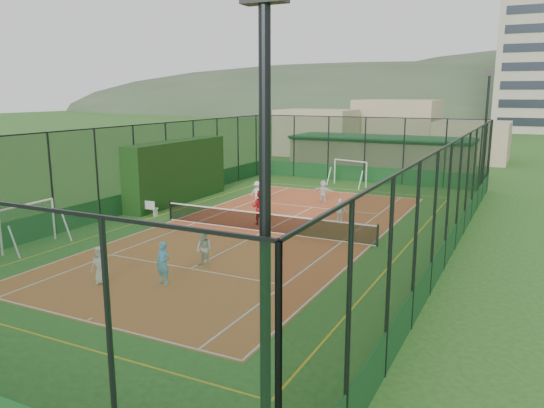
% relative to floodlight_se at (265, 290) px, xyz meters
% --- Properties ---
extents(ground, '(300.00, 300.00, 0.00)m').
position_rel_floodlight_se_xyz_m(ground, '(-8.60, 16.60, -4.12)').
color(ground, '#28541C').
rests_on(ground, ground).
extents(court_slab, '(11.17, 23.97, 0.01)m').
position_rel_floodlight_se_xyz_m(court_slab, '(-8.60, 16.60, -4.12)').
color(court_slab, '#AF4326').
rests_on(court_slab, ground).
extents(tennis_net, '(11.67, 0.12, 1.06)m').
position_rel_floodlight_se_xyz_m(tennis_net, '(-8.60, 16.60, -3.59)').
color(tennis_net, black).
rests_on(tennis_net, ground).
extents(perimeter_fence, '(18.12, 34.12, 5.00)m').
position_rel_floodlight_se_xyz_m(perimeter_fence, '(-8.60, 16.60, -1.62)').
color(perimeter_fence, black).
rests_on(perimeter_fence, ground).
extents(floodlight_se, '(0.60, 0.26, 8.25)m').
position_rel_floodlight_se_xyz_m(floodlight_se, '(0.00, 0.00, 0.00)').
color(floodlight_se, black).
rests_on(floodlight_se, ground).
extents(floodlight_ne, '(0.60, 0.26, 8.25)m').
position_rel_floodlight_se_xyz_m(floodlight_ne, '(0.00, 33.20, 0.00)').
color(floodlight_ne, black).
rests_on(floodlight_ne, ground).
extents(clubhouse, '(15.20, 7.20, 3.15)m').
position_rel_floodlight_se_xyz_m(clubhouse, '(-8.60, 38.60, -2.55)').
color(clubhouse, tan).
rests_on(clubhouse, ground).
extents(distant_hills, '(200.00, 60.00, 24.00)m').
position_rel_floodlight_se_xyz_m(distant_hills, '(-8.60, 166.60, -4.12)').
color(distant_hills, '#384C33').
rests_on(distant_hills, ground).
extents(hedge_left, '(1.34, 8.90, 3.89)m').
position_rel_floodlight_se_xyz_m(hedge_left, '(-16.90, 20.75, -2.18)').
color(hedge_left, black).
rests_on(hedge_left, ground).
extents(white_bench, '(1.63, 0.54, 0.90)m').
position_rel_floodlight_se_xyz_m(white_bench, '(-16.40, 16.89, -3.67)').
color(white_bench, white).
rests_on(white_bench, ground).
extents(futsal_goal_near, '(3.06, 1.01, 1.95)m').
position_rel_floodlight_se_xyz_m(futsal_goal_near, '(-16.88, 9.52, -3.15)').
color(futsal_goal_near, white).
rests_on(futsal_goal_near, ground).
extents(futsal_goal_far, '(3.02, 1.58, 1.87)m').
position_rel_floodlight_se_xyz_m(futsal_goal_far, '(-9.01, 31.41, -3.19)').
color(futsal_goal_far, white).
rests_on(futsal_goal_far, ground).
extents(child_near_left, '(0.80, 0.68, 1.39)m').
position_rel_floodlight_se_xyz_m(child_near_left, '(-10.54, 7.39, -3.42)').
color(child_near_left, silver).
rests_on(child_near_left, court_slab).
extents(child_near_mid, '(0.61, 0.42, 1.59)m').
position_rel_floodlight_se_xyz_m(child_near_mid, '(-8.46, 8.36, -3.32)').
color(child_near_mid, '#53AFEC').
rests_on(child_near_mid, court_slab).
extents(child_near_right, '(0.78, 0.65, 1.44)m').
position_rel_floodlight_se_xyz_m(child_near_right, '(-8.26, 10.71, -3.39)').
color(child_near_right, silver).
rests_on(child_near_right, court_slab).
extents(child_far_left, '(0.96, 0.57, 1.46)m').
position_rel_floodlight_se_xyz_m(child_far_left, '(-11.99, 22.27, -3.38)').
color(child_far_left, white).
rests_on(child_far_left, court_slab).
extents(child_far_right, '(0.86, 0.45, 1.40)m').
position_rel_floodlight_se_xyz_m(child_far_right, '(-5.67, 19.65, -3.41)').
color(child_far_right, white).
rests_on(child_far_right, court_slab).
extents(child_far_back, '(1.33, 0.48, 1.41)m').
position_rel_floodlight_se_xyz_m(child_far_back, '(-8.57, 24.71, -3.41)').
color(child_far_back, white).
rests_on(child_far_back, court_slab).
extents(coach, '(0.99, 0.82, 1.85)m').
position_rel_floodlight_se_xyz_m(coach, '(-9.47, 17.80, -3.19)').
color(coach, '#B11218').
rests_on(coach, court_slab).
extents(tennis_balls, '(2.58, 1.23, 0.07)m').
position_rel_floodlight_se_xyz_m(tennis_balls, '(-10.58, 18.08, -4.08)').
color(tennis_balls, '#CCE033').
rests_on(tennis_balls, court_slab).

